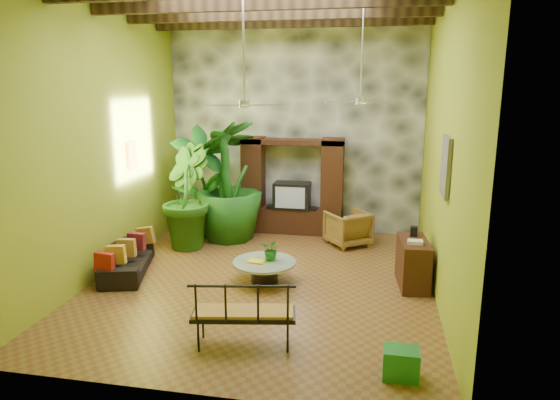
% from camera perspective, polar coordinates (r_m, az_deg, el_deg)
% --- Properties ---
extents(ground, '(7.00, 7.00, 0.00)m').
position_cam_1_polar(ground, '(9.25, -1.90, -9.20)').
color(ground, brown).
rests_on(ground, ground).
extents(back_wall, '(6.00, 0.02, 5.00)m').
position_cam_1_polar(back_wall, '(12.04, 1.72, 8.29)').
color(back_wall, '#99A525').
rests_on(back_wall, ground).
extents(left_wall, '(0.02, 7.00, 5.00)m').
position_cam_1_polar(left_wall, '(9.73, -19.63, 6.40)').
color(left_wall, '#99A525').
rests_on(left_wall, ground).
extents(right_wall, '(0.02, 7.00, 5.00)m').
position_cam_1_polar(right_wall, '(8.47, 18.27, 5.62)').
color(right_wall, '#99A525').
rests_on(right_wall, ground).
extents(stone_accent_wall, '(5.98, 0.10, 4.98)m').
position_cam_1_polar(stone_accent_wall, '(11.98, 1.67, 8.26)').
color(stone_accent_wall, '#3A3D42').
rests_on(stone_accent_wall, ground).
extents(ceiling_beams, '(5.95, 5.36, 0.22)m').
position_cam_1_polar(ceiling_beams, '(8.65, -2.16, 21.55)').
color(ceiling_beams, '#342410').
rests_on(ceiling_beams, ceiling).
extents(entertainment_center, '(2.40, 0.55, 2.30)m').
position_cam_1_polar(entertainment_center, '(11.91, 1.39, 0.77)').
color(entertainment_center, '#32170E').
rests_on(entertainment_center, ground).
extents(ceiling_fan_front, '(1.28, 1.28, 1.86)m').
position_cam_1_polar(ceiling_fan_front, '(8.22, -4.11, 12.34)').
color(ceiling_fan_front, '#B6B7BC').
rests_on(ceiling_fan_front, ceiling).
extents(ceiling_fan_back, '(1.28, 1.28, 1.86)m').
position_cam_1_polar(ceiling_fan_back, '(9.55, 9.22, 12.30)').
color(ceiling_fan_back, '#B6B7BC').
rests_on(ceiling_fan_back, ceiling).
extents(wall_art_mask, '(0.06, 0.32, 0.55)m').
position_cam_1_polar(wall_art_mask, '(10.63, -16.58, 4.95)').
color(wall_art_mask, gold).
rests_on(wall_art_mask, left_wall).
extents(wall_art_painting, '(0.06, 0.70, 0.90)m').
position_cam_1_polar(wall_art_painting, '(7.90, 18.41, 3.65)').
color(wall_art_painting, teal).
rests_on(wall_art_painting, right_wall).
extents(sofa, '(1.19, 1.96, 0.53)m').
position_cam_1_polar(sofa, '(9.95, -17.03, -6.51)').
color(sofa, black).
rests_on(sofa, ground).
extents(wicker_armchair, '(1.16, 1.17, 0.77)m').
position_cam_1_polar(wicker_armchair, '(11.21, 7.77, -3.21)').
color(wicker_armchair, '#9C6338').
rests_on(wicker_armchair, ground).
extents(tall_plant_a, '(1.65, 1.56, 2.59)m').
position_cam_1_polar(tall_plant_a, '(11.69, -8.83, 2.04)').
color(tall_plant_a, '#1A6520').
rests_on(tall_plant_a, ground).
extents(tall_plant_b, '(1.50, 1.58, 2.27)m').
position_cam_1_polar(tall_plant_b, '(11.01, -10.83, 0.41)').
color(tall_plant_b, '#235C18').
rests_on(tall_plant_b, ground).
extents(tall_plant_c, '(2.06, 2.06, 2.74)m').
position_cam_1_polar(tall_plant_c, '(11.38, -5.98, 2.21)').
color(tall_plant_c, '#1D5B18').
rests_on(tall_plant_c, ground).
extents(coffee_table, '(1.14, 1.14, 0.40)m').
position_cam_1_polar(coffee_table, '(9.09, -1.80, -7.86)').
color(coffee_table, black).
rests_on(coffee_table, ground).
extents(centerpiece_plant, '(0.44, 0.40, 0.40)m').
position_cam_1_polar(centerpiece_plant, '(9.03, -0.97, -5.68)').
color(centerpiece_plant, '#185D1A').
rests_on(centerpiece_plant, coffee_table).
extents(yellow_tray, '(0.32, 0.25, 0.03)m').
position_cam_1_polar(yellow_tray, '(8.99, -2.74, -7.03)').
color(yellow_tray, yellow).
rests_on(yellow_tray, coffee_table).
extents(iron_bench, '(1.47, 0.75, 0.57)m').
position_cam_1_polar(iron_bench, '(6.86, -4.34, -12.50)').
color(iron_bench, black).
rests_on(iron_bench, ground).
extents(side_console, '(0.57, 1.09, 0.84)m').
position_cam_1_polar(side_console, '(9.20, 14.95, -6.96)').
color(side_console, '#331A10').
rests_on(side_console, ground).
extents(green_bin, '(0.44, 0.33, 0.38)m').
position_cam_1_polar(green_bin, '(6.56, 13.65, -17.67)').
color(green_bin, '#227F38').
rests_on(green_bin, ground).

